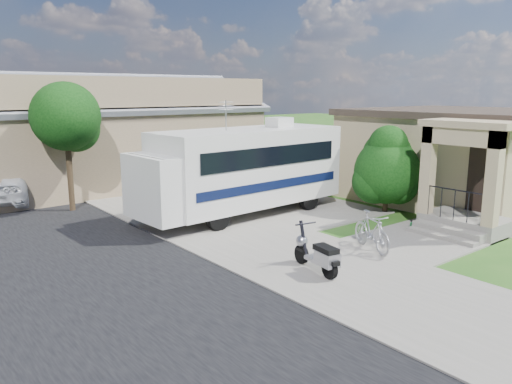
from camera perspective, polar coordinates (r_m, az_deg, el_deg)
ground at (r=13.69m, az=8.25°, el=-6.72°), size 120.00×120.00×0.00m
sidewalk_slab at (r=21.11m, az=-13.89°, el=-0.37°), size 4.00×80.00×0.06m
driveway_slab at (r=17.83m, az=1.01°, el=-2.21°), size 7.00×6.00×0.05m
walk_slab at (r=15.39m, az=18.72°, el=-5.07°), size 4.00×3.00×0.05m
house at (r=21.25m, az=22.18°, el=3.96°), size 9.47×7.80×3.54m
warehouse at (r=24.83m, az=-15.90°, el=5.84°), size 12.50×8.40×5.04m
street_tree_a at (r=18.85m, az=-20.65°, el=7.72°), size 2.44×2.40×4.58m
street_tree_b at (r=28.51m, az=-27.06°, el=8.54°), size 2.44×2.40×4.73m
motorhome at (r=17.05m, az=-1.58°, el=2.80°), size 7.72×2.80×3.90m
shrub at (r=18.12m, az=14.69°, el=2.66°), size 2.52×2.41×3.09m
scooter at (r=11.84m, az=7.12°, el=-7.14°), size 0.68×1.66×1.09m
bicycle at (r=13.66m, az=13.07°, el=-4.65°), size 1.07×1.80×1.05m
garden_hose at (r=16.36m, az=17.81°, el=-3.83°), size 0.37×0.37×0.17m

